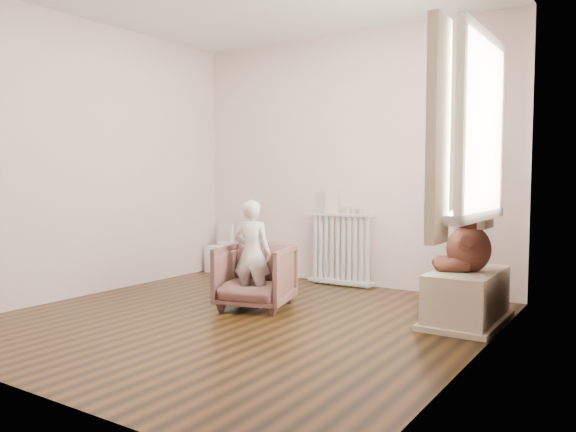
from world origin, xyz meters
The scene contains 19 objects.
floor centered at (0.00, 0.00, 0.00)m, with size 3.60×3.60×0.01m, color black.
back_wall centered at (0.00, 1.80, 1.30)m, with size 3.60×0.02×2.60m, color white.
front_wall centered at (0.00, -1.80, 1.30)m, with size 3.60×0.02×2.60m, color white.
left_wall centered at (-1.80, 0.00, 1.30)m, with size 0.02×3.60×2.60m, color white.
right_wall centered at (1.80, 0.00, 1.30)m, with size 0.02×3.60×2.60m, color white.
window centered at (1.76, 0.30, 1.45)m, with size 0.03×0.90×1.10m, color white.
window_sill centered at (1.67, 0.30, 0.87)m, with size 0.22×1.10×0.06m, color silver.
curtain_left centered at (1.65, -0.27, 1.39)m, with size 0.06×0.26×1.30m, color #B3A98C.
curtain_right centered at (1.65, 0.87, 1.39)m, with size 0.06×0.26×1.30m, color #B3A98C.
radiator centered at (0.00, 1.68, 0.39)m, with size 0.71×0.13×0.75m, color silver.
paper_doll centered at (-0.11, 1.68, 0.88)m, with size 0.15×0.01×0.26m, color beige.
tin_a centered at (0.07, 1.68, 0.78)m, with size 0.10×0.10×0.06m, color #A59E8C.
tin_b centered at (0.21, 1.68, 0.78)m, with size 0.09×0.09×0.05m, color #A59E8C.
toy_vanity centered at (-1.55, 1.65, 0.28)m, with size 0.36×0.26×0.57m, color silver.
armchair centered at (-0.14, 0.38, 0.27)m, with size 0.59×0.60×0.55m, color brown.
child centered at (-0.14, 0.33, 0.48)m, with size 0.33×0.22×0.91m, color white.
toy_bench centered at (1.52, 0.88, 0.20)m, with size 0.46×0.86×0.41m, color beige.
teddy_bear centered at (1.53, 0.87, 0.67)m, with size 0.43×0.34×0.53m, color #3E1D14, non-canonical shape.
plush_cat centered at (1.66, 0.41, 1.00)m, with size 0.15×0.24×0.21m, color #666155, non-canonical shape.
Camera 1 is at (2.70, -3.46, 1.13)m, focal length 35.00 mm.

